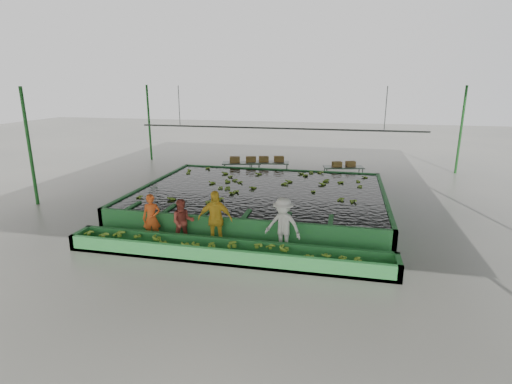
% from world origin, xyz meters
% --- Properties ---
extents(ground, '(80.00, 80.00, 0.00)m').
position_xyz_m(ground, '(0.00, 0.00, 0.00)').
color(ground, gray).
rests_on(ground, ground).
extents(shed_roof, '(20.00, 22.00, 0.04)m').
position_xyz_m(shed_roof, '(0.00, 0.00, 5.00)').
color(shed_roof, slate).
rests_on(shed_roof, shed_posts).
extents(shed_posts, '(20.00, 22.00, 5.00)m').
position_xyz_m(shed_posts, '(0.00, 0.00, 2.50)').
color(shed_posts, '#1E6022').
rests_on(shed_posts, ground).
extents(flotation_tank, '(10.00, 8.00, 0.90)m').
position_xyz_m(flotation_tank, '(0.00, 1.50, 0.45)').
color(flotation_tank, '#2A7D36').
rests_on(flotation_tank, ground).
extents(tank_water, '(9.70, 7.70, 0.00)m').
position_xyz_m(tank_water, '(0.00, 1.50, 0.85)').
color(tank_water, black).
rests_on(tank_water, flotation_tank).
extents(sorting_trough, '(10.00, 1.00, 0.50)m').
position_xyz_m(sorting_trough, '(0.00, -3.60, 0.25)').
color(sorting_trough, '#2A7D36').
rests_on(sorting_trough, ground).
extents(cableway_rail, '(0.08, 0.08, 14.00)m').
position_xyz_m(cableway_rail, '(0.00, 5.00, 3.00)').
color(cableway_rail, '#59605B').
rests_on(cableway_rail, shed_roof).
extents(rail_hanger_left, '(0.04, 0.04, 2.00)m').
position_xyz_m(rail_hanger_left, '(-5.00, 5.00, 4.00)').
color(rail_hanger_left, '#59605B').
rests_on(rail_hanger_left, shed_roof).
extents(rail_hanger_right, '(0.04, 0.04, 2.00)m').
position_xyz_m(rail_hanger_right, '(5.00, 5.00, 4.00)').
color(rail_hanger_right, '#59605B').
rests_on(rail_hanger_right, shed_roof).
extents(worker_a, '(0.68, 0.53, 1.63)m').
position_xyz_m(worker_a, '(-2.79, -2.80, 0.81)').
color(worker_a, '#EB591E').
rests_on(worker_a, ground).
extents(worker_b, '(0.92, 0.84, 1.54)m').
position_xyz_m(worker_b, '(-1.69, -2.80, 0.77)').
color(worker_b, '#A64032').
rests_on(worker_b, ground).
extents(worker_c, '(1.15, 0.57, 1.89)m').
position_xyz_m(worker_c, '(-0.59, -2.80, 0.95)').
color(worker_c, yellow).
rests_on(worker_c, ground).
extents(worker_d, '(1.30, 0.94, 1.81)m').
position_xyz_m(worker_d, '(1.59, -2.80, 0.90)').
color(worker_d, silver).
rests_on(worker_d, ground).
extents(packing_table_left, '(2.23, 1.32, 0.95)m').
position_xyz_m(packing_table_left, '(-2.14, 6.42, 0.48)').
color(packing_table_left, '#59605B').
rests_on(packing_table_left, ground).
extents(packing_table_mid, '(2.27, 1.12, 0.99)m').
position_xyz_m(packing_table_mid, '(-0.69, 6.70, 0.50)').
color(packing_table_mid, '#59605B').
rests_on(packing_table_mid, ground).
extents(packing_table_right, '(2.16, 1.23, 0.93)m').
position_xyz_m(packing_table_right, '(3.28, 6.64, 0.46)').
color(packing_table_right, '#59605B').
rests_on(packing_table_right, ground).
extents(box_stack_left, '(1.47, 0.73, 0.31)m').
position_xyz_m(box_stack_left, '(-2.08, 6.45, 0.95)').
color(box_stack_left, olive).
rests_on(box_stack_left, packing_table_left).
extents(box_stack_mid, '(1.39, 0.72, 0.29)m').
position_xyz_m(box_stack_mid, '(-0.57, 6.78, 0.99)').
color(box_stack_mid, olive).
rests_on(box_stack_mid, packing_table_mid).
extents(box_stack_right, '(1.24, 0.76, 0.26)m').
position_xyz_m(box_stack_right, '(3.29, 6.67, 0.93)').
color(box_stack_right, olive).
rests_on(box_stack_right, packing_table_right).
extents(floating_bananas, '(8.79, 6.00, 0.12)m').
position_xyz_m(floating_bananas, '(0.00, 2.30, 0.85)').
color(floating_bananas, '#77A729').
rests_on(floating_bananas, tank_water).
extents(trough_bananas, '(8.51, 0.57, 0.11)m').
position_xyz_m(trough_bananas, '(0.00, -3.60, 0.40)').
color(trough_bananas, '#77A729').
rests_on(trough_bananas, sorting_trough).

